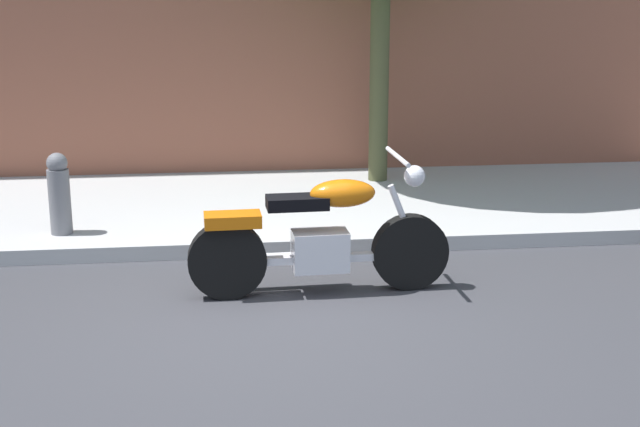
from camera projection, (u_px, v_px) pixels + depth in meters
name	position (u px, v px, depth m)	size (l,w,h in m)	color
ground_plane	(256.00, 322.00, 6.63)	(60.00, 60.00, 0.00)	#38383D
sidewalk	(242.00, 208.00, 9.59)	(20.13, 3.09, 0.14)	#AFAFAF
motorcycle	(320.00, 239.00, 7.12)	(2.09, 0.70, 1.12)	black
fire_hydrant	(60.00, 201.00, 8.32)	(0.20, 0.20, 0.91)	slate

